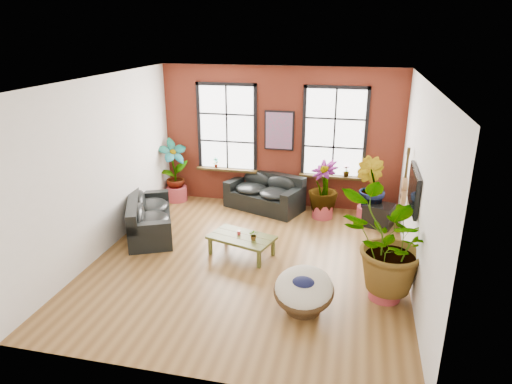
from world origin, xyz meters
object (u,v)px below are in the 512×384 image
sofa_back (265,193)px  coffee_table (242,238)px  sofa_left (148,217)px  papasan_chair (304,290)px

sofa_back → coffee_table: sofa_back is taller
sofa_left → coffee_table: size_ratio=1.60×
sofa_back → papasan_chair: 4.53m
sofa_back → sofa_left: bearing=-117.2°
papasan_chair → sofa_back: bearing=112.3°
sofa_back → coffee_table: bearing=-68.1°
sofa_back → papasan_chair: (1.51, -4.27, -0.02)m
papasan_chair → sofa_left: bearing=152.2°
sofa_left → coffee_table: (2.31, -0.58, -0.02)m
sofa_left → papasan_chair: 4.38m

